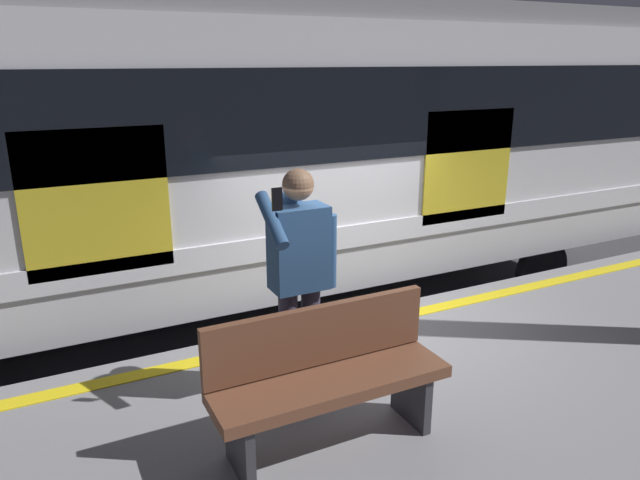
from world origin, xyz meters
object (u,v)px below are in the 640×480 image
object	(u,v)px
passenger	(299,265)
handbag	(360,357)
train_carriage	(256,140)
bench	(327,373)

from	to	relation	value
passenger	handbag	size ratio (longest dim) A/B	4.83
train_carriage	bench	xyz separation A→B (m)	(0.90, 3.55, -1.01)
passenger	bench	distance (m)	0.82
train_carriage	handbag	distance (m)	3.24
train_carriage	bench	bearing A→B (deg)	75.77
passenger	bench	world-z (taller)	passenger
handbag	bench	world-z (taller)	bench
passenger	bench	bearing A→B (deg)	81.16
handbag	train_carriage	bearing A→B (deg)	-95.61
bench	train_carriage	bearing A→B (deg)	-104.23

